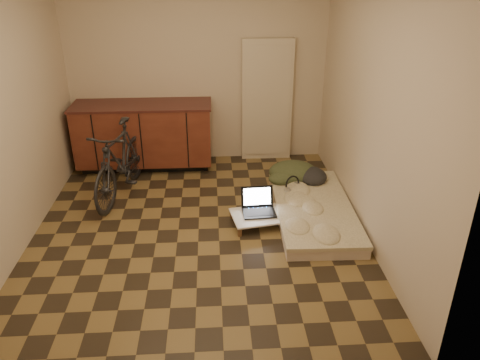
{
  "coord_description": "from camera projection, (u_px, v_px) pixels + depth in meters",
  "views": [
    {
      "loc": [
        0.18,
        -4.36,
        2.71
      ],
      "look_at": [
        0.46,
        0.06,
        0.55
      ],
      "focal_mm": 35.0,
      "sensor_mm": 36.0,
      "label": 1
    }
  ],
  "objects": [
    {
      "name": "headphones",
      "position": [
        293.0,
        184.0,
        5.57
      ],
      "size": [
        0.32,
        0.32,
        0.16
      ],
      "primitive_type": null,
      "rotation": [
        0.0,
        0.0,
        0.6
      ],
      "color": "black",
      "rests_on": "futon"
    },
    {
      "name": "laptop",
      "position": [
        258.0,
        207.0,
        5.19
      ],
      "size": [
        0.38,
        0.34,
        0.25
      ],
      "rotation": [
        0.0,
        0.0,
        0.06
      ],
      "color": "black",
      "rests_on": "lap_desk"
    },
    {
      "name": "lap_desk",
      "position": [
        263.0,
        215.0,
        5.16
      ],
      "size": [
        0.75,
        0.55,
        0.11
      ],
      "rotation": [
        0.0,
        0.0,
        0.17
      ],
      "color": "brown",
      "rests_on": "ground"
    },
    {
      "name": "clothing_pile",
      "position": [
        298.0,
        167.0,
        5.87
      ],
      "size": [
        0.66,
        0.55,
        0.26
      ],
      "primitive_type": null,
      "rotation": [
        0.0,
        0.0,
        -0.02
      ],
      "color": "#353E24",
      "rests_on": "futon"
    },
    {
      "name": "appliance_panel",
      "position": [
        267.0,
        101.0,
        6.51
      ],
      "size": [
        0.7,
        0.1,
        1.7
      ],
      "primitive_type": "cube",
      "color": "beige",
      "rests_on": "ground"
    },
    {
      "name": "cabinets",
      "position": [
        144.0,
        135.0,
        6.37
      ],
      "size": [
        1.84,
        0.62,
        0.91
      ],
      "color": "black",
      "rests_on": "ground"
    },
    {
      "name": "mouse",
      "position": [
        282.0,
        211.0,
        5.18
      ],
      "size": [
        0.08,
        0.1,
        0.03
      ],
      "primitive_type": "ellipsoid",
      "rotation": [
        0.0,
        0.0,
        0.29
      ],
      "color": "white",
      "rests_on": "lap_desk"
    },
    {
      "name": "futon",
      "position": [
        313.0,
        210.0,
        5.31
      ],
      "size": [
        0.89,
        1.78,
        0.15
      ],
      "rotation": [
        0.0,
        0.0,
        -0.02
      ],
      "color": "beige",
      "rests_on": "ground"
    },
    {
      "name": "room_shell",
      "position": [
        193.0,
        114.0,
        4.52
      ],
      "size": [
        3.5,
        4.0,
        2.6
      ],
      "color": "brown",
      "rests_on": "ground"
    },
    {
      "name": "bicycle",
      "position": [
        119.0,
        158.0,
        5.59
      ],
      "size": [
        0.78,
        1.62,
        1.01
      ],
      "primitive_type": "imported",
      "rotation": [
        0.0,
        0.0,
        -0.21
      ],
      "color": "black",
      "rests_on": "ground"
    }
  ]
}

